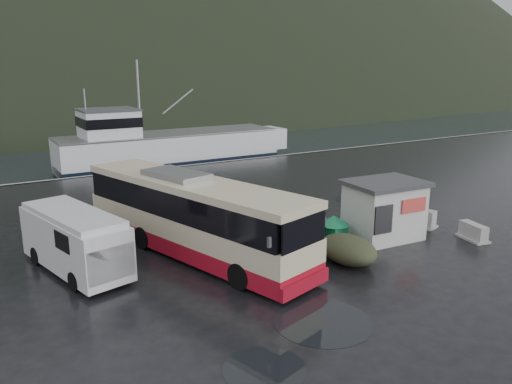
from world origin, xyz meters
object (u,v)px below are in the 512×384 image
white_van (77,270)px  jersey_barrier_a (418,226)px  dome_tent (347,262)px  waste_bin_left (312,244)px  waste_bin_right (333,244)px  fishing_trawler (171,152)px  jersey_barrier_b (472,239)px  ticket_kiosk (382,238)px  coach_bus (194,253)px

white_van → jersey_barrier_a: 16.39m
dome_tent → waste_bin_left: bearing=90.0°
waste_bin_right → fishing_trawler: 27.53m
jersey_barrier_a → fishing_trawler: 27.61m
waste_bin_right → fishing_trawler: (2.79, 27.39, 0.00)m
jersey_barrier_b → ticket_kiosk: bearing=146.2°
jersey_barrier_b → fishing_trawler: fishing_trawler is taller
coach_bus → ticket_kiosk: 8.91m
waste_bin_right → fishing_trawler: bearing=84.2°
waste_bin_right → ticket_kiosk: (2.52, -0.53, 0.00)m
coach_bus → waste_bin_left: coach_bus is taller
waste_bin_left → dome_tent: (-0.00, -2.46, 0.00)m
jersey_barrier_a → ticket_kiosk: bearing=-171.4°
waste_bin_left → jersey_barrier_b: 7.64m
coach_bus → waste_bin_right: 6.35m
white_van → waste_bin_right: 11.07m
jersey_barrier_b → dome_tent: bearing=172.8°
ticket_kiosk → coach_bus: bearing=165.6°
waste_bin_right → jersey_barrier_a: 5.42m
waste_bin_right → coach_bus: bearing=159.3°
waste_bin_right → jersey_barrier_b: bearing=-25.5°
jersey_barrier_a → fishing_trawler: size_ratio=0.07×
jersey_barrier_b → coach_bus: bearing=156.9°
jersey_barrier_b → jersey_barrier_a: bearing=101.8°
jersey_barrier_a → dome_tent: bearing=-163.2°
waste_bin_right → dome_tent: 2.17m
waste_bin_right → ticket_kiosk: 2.58m
waste_bin_right → jersey_barrier_b: size_ratio=0.88×
dome_tent → ticket_kiosk: bearing=23.3°
ticket_kiosk → jersey_barrier_b: ticket_kiosk is taller
coach_bus → jersey_barrier_b: bearing=-39.0°
waste_bin_left → fishing_trawler: size_ratio=0.06×
waste_bin_left → dome_tent: 2.46m
dome_tent → ticket_kiosk: size_ratio=0.80×
dome_tent → jersey_barrier_b: 6.93m
coach_bus → waste_bin_left: (5.07, -1.77, 0.00)m
waste_bin_left → jersey_barrier_a: 6.32m
waste_bin_left → dome_tent: bearing=-90.0°
ticket_kiosk → jersey_barrier_b: 4.19m
ticket_kiosk → fishing_trawler: size_ratio=0.15×
jersey_barrier_a → waste_bin_right: bearing=179.0°
ticket_kiosk → dome_tent: bearing=-153.0°
dome_tent → ticket_kiosk: ticket_kiosk is taller
ticket_kiosk → fishing_trawler: 27.92m
coach_bus → waste_bin_right: size_ratio=9.10×
waste_bin_left → ticket_kiosk: bearing=-16.4°
coach_bus → waste_bin_left: size_ratio=8.60×
ticket_kiosk → waste_bin_right: bearing=171.8°
ticket_kiosk → jersey_barrier_a: (2.90, 0.44, 0.00)m
dome_tent → coach_bus: bearing=140.1°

